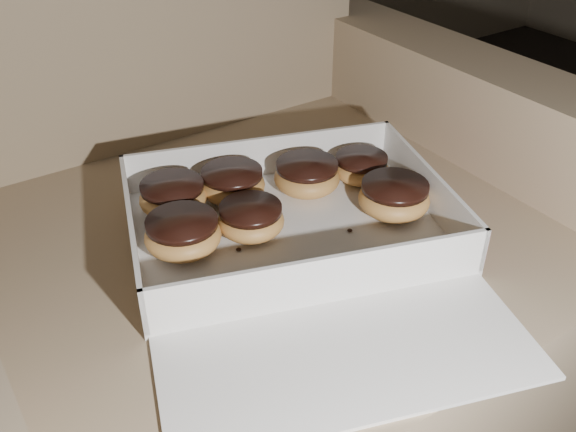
% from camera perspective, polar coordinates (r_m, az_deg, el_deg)
% --- Properties ---
extents(armchair, '(0.98, 0.83, 1.02)m').
position_cam_1_polar(armchair, '(1.02, -4.79, -5.22)').
color(armchair, '#8E785B').
rests_on(armchair, floor).
extents(bakery_box, '(0.54, 0.59, 0.07)m').
position_cam_1_polar(bakery_box, '(0.83, 1.05, -2.39)').
color(bakery_box, white).
rests_on(bakery_box, armchair).
extents(donut_a, '(0.09, 0.09, 0.05)m').
position_cam_1_polar(donut_a, '(0.92, -4.96, 2.90)').
color(donut_a, '#CC8947').
rests_on(donut_a, bakery_box).
extents(donut_b, '(0.09, 0.09, 0.05)m').
position_cam_1_polar(donut_b, '(0.90, -10.19, 1.72)').
color(donut_b, '#CC8947').
rests_on(donut_b, bakery_box).
extents(donut_c, '(0.10, 0.10, 0.05)m').
position_cam_1_polar(donut_c, '(0.94, 1.69, 3.57)').
color(donut_c, '#CC8947').
rests_on(donut_c, bakery_box).
extents(donut_d, '(0.09, 0.09, 0.04)m').
position_cam_1_polar(donut_d, '(0.85, -3.32, -0.29)').
color(donut_d, '#CC8947').
rests_on(donut_d, bakery_box).
extents(donut_e, '(0.10, 0.10, 0.05)m').
position_cam_1_polar(donut_e, '(0.90, 9.41, 1.64)').
color(donut_e, '#CC8947').
rests_on(donut_e, bakery_box).
extents(donut_f, '(0.08, 0.08, 0.04)m').
position_cam_1_polar(donut_f, '(0.97, 6.52, 4.33)').
color(donut_f, '#CC8947').
rests_on(donut_f, bakery_box).
extents(donut_g, '(0.10, 0.10, 0.05)m').
position_cam_1_polar(donut_g, '(0.82, -9.33, -1.59)').
color(donut_g, '#CC8947').
rests_on(donut_g, bakery_box).
extents(crumb_a, '(0.01, 0.01, 0.00)m').
position_cam_1_polar(crumb_a, '(0.83, -4.41, -2.99)').
color(crumb_a, black).
rests_on(crumb_a, bakery_box).
extents(crumb_b, '(0.01, 0.01, 0.00)m').
position_cam_1_polar(crumb_b, '(0.76, -3.76, -7.17)').
color(crumb_b, black).
rests_on(crumb_b, bakery_box).
extents(crumb_c, '(0.01, 0.01, 0.00)m').
position_cam_1_polar(crumb_c, '(0.87, 5.51, -1.28)').
color(crumb_c, black).
rests_on(crumb_c, bakery_box).
extents(crumb_d, '(0.01, 0.01, 0.00)m').
position_cam_1_polar(crumb_d, '(0.83, -8.67, -3.21)').
color(crumb_d, black).
rests_on(crumb_d, bakery_box).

